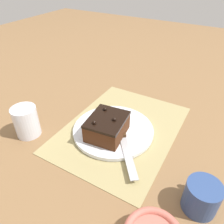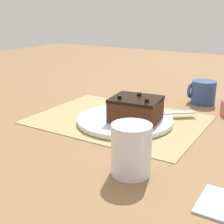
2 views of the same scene
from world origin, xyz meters
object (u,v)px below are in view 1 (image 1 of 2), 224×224
(cake_plate, at_px, (113,130))
(drinking_glass, at_px, (26,121))
(coffee_mug, at_px, (202,196))
(serving_knife, at_px, (123,138))
(chocolate_cake, at_px, (107,126))

(cake_plate, bearing_deg, drinking_glass, 121.33)
(cake_plate, height_order, coffee_mug, coffee_mug)
(serving_knife, distance_m, coffee_mug, 0.27)
(drinking_glass, bearing_deg, serving_knife, -68.09)
(cake_plate, bearing_deg, serving_knife, -118.59)
(serving_knife, bearing_deg, cake_plate, -66.95)
(coffee_mug, bearing_deg, drinking_glass, 91.67)
(cake_plate, xyz_separation_m, drinking_glass, (-0.14, 0.23, 0.04))
(cake_plate, relative_size, drinking_glass, 2.63)
(chocolate_cake, bearing_deg, cake_plate, -4.09)
(drinking_glass, height_order, coffee_mug, drinking_glass)
(chocolate_cake, bearing_deg, drinking_glass, 115.16)
(cake_plate, xyz_separation_m, chocolate_cake, (-0.03, 0.00, 0.04))
(serving_knife, bearing_deg, chocolate_cake, -32.07)
(cake_plate, relative_size, chocolate_cake, 1.90)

